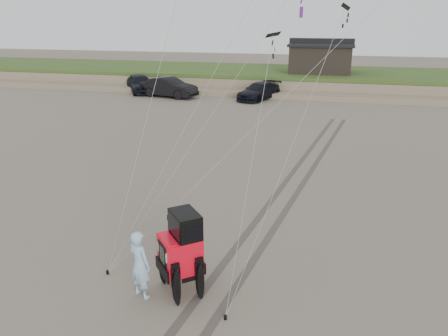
{
  "coord_description": "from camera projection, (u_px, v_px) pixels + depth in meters",
  "views": [
    {
      "loc": [
        3.54,
        -9.78,
        7.2
      ],
      "look_at": [
        0.34,
        3.0,
        2.6
      ],
      "focal_mm": 35.0,
      "sensor_mm": 36.0,
      "label": 1
    }
  ],
  "objects": [
    {
      "name": "ground",
      "position": [
        186.0,
        289.0,
        12.14
      ],
      "size": [
        160.0,
        160.0,
        0.0
      ],
      "primitive_type": "plane",
      "color": "#6B6054",
      "rests_on": "ground"
    },
    {
      "name": "truck_a",
      "position": [
        140.0,
        83.0,
        43.09
      ],
      "size": [
        4.79,
        5.57,
        1.81
      ],
      "primitive_type": "imported",
      "rotation": [
        0.0,
        0.0,
        0.61
      ],
      "color": "black",
      "rests_on": "ground"
    },
    {
      "name": "dune_ridge",
      "position": [
        300.0,
        80.0,
        46.22
      ],
      "size": [
        160.0,
        14.25,
        1.73
      ],
      "color": "#7A6B54",
      "rests_on": "ground"
    },
    {
      "name": "jeep",
      "position": [
        180.0,
        261.0,
        11.82
      ],
      "size": [
        5.21,
        4.88,
        1.86
      ],
      "primitive_type": null,
      "rotation": [
        0.0,
        0.0,
        -0.87
      ],
      "color": "#FF0B22",
      "rests_on": "ground"
    },
    {
      "name": "man",
      "position": [
        140.0,
        264.0,
        11.57
      ],
      "size": [
        0.84,
        0.72,
        1.94
      ],
      "primitive_type": "imported",
      "rotation": [
        0.0,
        0.0,
        2.71
      ],
      "color": "#82A2C9",
      "rests_on": "ground"
    },
    {
      "name": "stake_aux",
      "position": [
        225.0,
        317.0,
        10.93
      ],
      "size": [
        0.08,
        0.08,
        0.12
      ],
      "primitive_type": "cylinder",
      "color": "black",
      "rests_on": "ground"
    },
    {
      "name": "tire_tracks",
      "position": [
        289.0,
        191.0,
        19.01
      ],
      "size": [
        5.22,
        29.74,
        0.01
      ],
      "color": "#4C443D",
      "rests_on": "ground"
    },
    {
      "name": "truck_b",
      "position": [
        169.0,
        87.0,
        40.7
      ],
      "size": [
        5.8,
        3.18,
        1.81
      ],
      "primitive_type": "imported",
      "rotation": [
        0.0,
        0.0,
        1.33
      ],
      "color": "black",
      "rests_on": "ground"
    },
    {
      "name": "stake_main",
      "position": [
        108.0,
        272.0,
        12.85
      ],
      "size": [
        0.08,
        0.08,
        0.12
      ],
      "primitive_type": "cylinder",
      "color": "black",
      "rests_on": "ground"
    },
    {
      "name": "cabin",
      "position": [
        321.0,
        57.0,
        44.5
      ],
      "size": [
        6.4,
        5.4,
        3.35
      ],
      "color": "black",
      "rests_on": "dune_ridge"
    },
    {
      "name": "truck_c",
      "position": [
        259.0,
        91.0,
        39.54
      ],
      "size": [
        3.9,
        5.6,
        1.51
      ],
      "primitive_type": "imported",
      "rotation": [
        0.0,
        0.0,
        -0.38
      ],
      "color": "black",
      "rests_on": "ground"
    }
  ]
}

